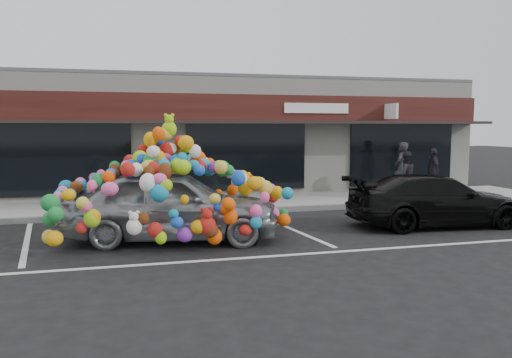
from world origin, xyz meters
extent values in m
plane|color=black|center=(0.00, 0.00, 0.00)|extent=(90.00, 90.00, 0.00)
cube|color=silver|center=(0.00, 8.50, 2.10)|extent=(24.00, 6.00, 4.20)
cube|color=#59595B|center=(0.00, 8.50, 4.25)|extent=(24.00, 6.00, 0.12)
cube|color=black|center=(0.00, 5.42, 3.15)|extent=(24.00, 0.18, 0.90)
cube|color=black|center=(0.00, 4.90, 2.65)|extent=(24.00, 1.20, 0.10)
cube|color=white|center=(8.20, 4.95, 3.05)|extent=(0.08, 0.95, 0.55)
cube|color=white|center=(5.50, 5.30, 3.15)|extent=(2.40, 0.04, 0.35)
cube|color=black|center=(-3.00, 5.47, 1.45)|extent=(4.20, 0.12, 2.30)
cube|color=black|center=(3.00, 5.47, 1.45)|extent=(4.20, 0.12, 2.30)
cube|color=black|center=(9.00, 5.47, 1.45)|extent=(4.20, 0.12, 2.30)
cube|color=gray|center=(0.00, 4.00, 0.07)|extent=(26.00, 3.00, 0.15)
cube|color=slate|center=(0.00, 2.50, 0.07)|extent=(26.00, 0.18, 0.16)
cube|color=silver|center=(-3.20, 0.20, 0.00)|extent=(0.73, 4.37, 0.01)
cube|color=silver|center=(2.80, 0.20, 0.00)|extent=(0.73, 4.37, 0.01)
cube|color=silver|center=(8.20, 0.20, 0.00)|extent=(0.73, 4.37, 0.01)
cube|color=silver|center=(2.00, -2.30, 0.00)|extent=(14.00, 0.12, 0.01)
imported|color=gray|center=(-0.09, -0.43, 0.79)|extent=(2.70, 4.92, 1.59)
ellipsoid|color=red|center=(-0.09, -0.43, 2.18)|extent=(1.74, 2.18, 1.19)
sphere|color=orange|center=(1.54, -0.58, 1.13)|extent=(0.34, 0.34, 0.34)
sphere|color=#2C76FA|center=(0.51, -1.44, 0.55)|extent=(0.36, 0.36, 0.36)
sphere|color=green|center=(-0.89, 0.58, 0.60)|extent=(0.30, 0.30, 0.30)
sphere|color=#FF6EC8|center=(-0.09, -0.43, 2.73)|extent=(0.32, 0.32, 0.32)
sphere|color=orange|center=(-1.49, -0.33, 1.14)|extent=(0.30, 0.30, 0.30)
imported|color=black|center=(6.48, -0.45, 0.65)|extent=(2.12, 4.59, 1.30)
imported|color=black|center=(8.20, 4.11, 1.06)|extent=(0.79, 0.76, 1.82)
imported|color=black|center=(7.82, 3.23, 0.92)|extent=(0.76, 0.60, 1.54)
imported|color=black|center=(9.45, 4.12, 0.95)|extent=(1.01, 0.61, 1.61)
camera|label=1|loc=(-1.02, -11.36, 2.50)|focal=35.00mm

